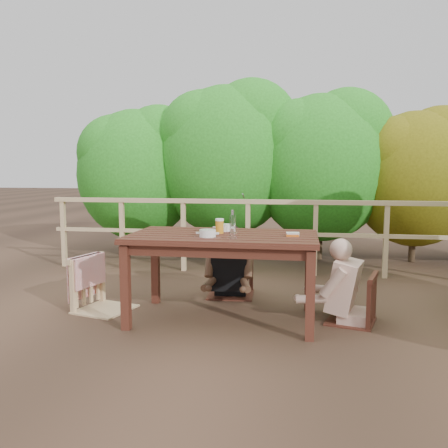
% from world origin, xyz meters
% --- Properties ---
extents(ground, '(60.00, 60.00, 0.00)m').
position_xyz_m(ground, '(0.00, 0.00, 0.00)').
color(ground, '#4D3425').
rests_on(ground, ground).
extents(table, '(1.72, 0.97, 0.80)m').
position_xyz_m(table, '(0.00, 0.00, 0.40)').
color(table, '#3E1C13').
rests_on(table, ground).
extents(chair_left, '(0.62, 0.62, 1.02)m').
position_xyz_m(chair_left, '(-1.22, 0.08, 0.51)').
color(chair_left, tan).
rests_on(chair_left, ground).
extents(chair_far, '(0.53, 0.53, 1.01)m').
position_xyz_m(chair_far, '(-0.06, 0.84, 0.50)').
color(chair_far, '#3E1C13').
rests_on(chair_far, ground).
extents(chair_right, '(0.53, 0.53, 0.87)m').
position_xyz_m(chair_right, '(1.18, 0.12, 0.44)').
color(chair_right, '#3E1C13').
rests_on(chair_right, ground).
extents(woman, '(0.53, 0.64, 1.24)m').
position_xyz_m(woman, '(-0.06, 0.86, 0.62)').
color(woman, black).
rests_on(woman, ground).
extents(diner_right, '(0.74, 0.66, 1.27)m').
position_xyz_m(diner_right, '(1.21, 0.12, 0.64)').
color(diner_right, tan).
rests_on(diner_right, ground).
extents(railing, '(5.60, 0.10, 1.01)m').
position_xyz_m(railing, '(0.00, 2.00, 0.51)').
color(railing, tan).
rests_on(railing, ground).
extents(hedge_row, '(6.60, 1.60, 3.80)m').
position_xyz_m(hedge_row, '(0.40, 3.20, 1.90)').
color(hedge_row, '#23731B').
rests_on(hedge_row, ground).
extents(soup_near, '(0.25, 0.25, 0.08)m').
position_xyz_m(soup_near, '(-0.10, -0.20, 0.84)').
color(soup_near, white).
rests_on(soup_near, table).
extents(soup_far, '(0.25, 0.25, 0.08)m').
position_xyz_m(soup_far, '(-0.03, 0.22, 0.84)').
color(soup_far, white).
rests_on(soup_far, table).
extents(beer_glass, '(0.08, 0.08, 0.15)m').
position_xyz_m(beer_glass, '(-0.04, 0.05, 0.87)').
color(beer_glass, orange).
rests_on(beer_glass, table).
extents(bottle, '(0.06, 0.06, 0.24)m').
position_xyz_m(bottle, '(0.08, 0.08, 0.91)').
color(bottle, white).
rests_on(bottle, table).
extents(tumbler, '(0.06, 0.06, 0.07)m').
position_xyz_m(tumbler, '(0.14, -0.31, 0.83)').
color(tumbler, white).
rests_on(tumbler, table).
extents(butter_tub, '(0.12, 0.09, 0.05)m').
position_xyz_m(butter_tub, '(0.64, -0.03, 0.82)').
color(butter_tub, silver).
rests_on(butter_tub, table).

